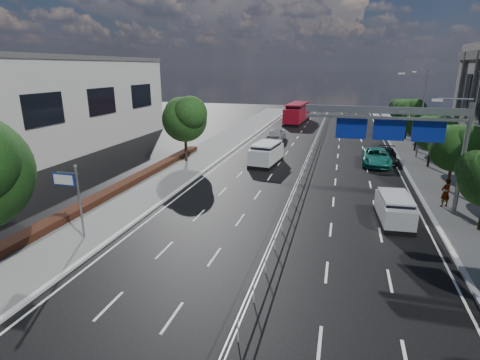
% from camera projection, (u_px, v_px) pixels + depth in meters
% --- Properties ---
extents(ground, '(160.00, 160.00, 0.00)m').
position_uv_depth(ground, '(268.00, 264.00, 18.36)').
color(ground, black).
rests_on(ground, ground).
extents(sidewalk_near, '(5.00, 140.00, 0.14)m').
position_uv_depth(sidewalk_near, '(69.00, 236.00, 21.24)').
color(sidewalk_near, slate).
rests_on(sidewalk_near, ground).
extents(kerb_near, '(0.25, 140.00, 0.15)m').
position_uv_depth(kerb_near, '(108.00, 241.00, 20.61)').
color(kerb_near, silver).
rests_on(kerb_near, ground).
extents(kerb_far, '(0.25, 140.00, 0.15)m').
position_uv_depth(kerb_far, '(474.00, 291.00, 16.08)').
color(kerb_far, silver).
rests_on(kerb_far, ground).
extents(median_fence, '(0.05, 85.00, 1.02)m').
position_uv_depth(median_fence, '(310.00, 155.00, 38.99)').
color(median_fence, silver).
rests_on(median_fence, ground).
extents(hedge_near, '(1.00, 36.00, 0.44)m').
position_uv_depth(hedge_near, '(96.00, 200.00, 26.23)').
color(hedge_near, black).
rests_on(hedge_near, sidewalk_near).
extents(toilet_sign, '(1.62, 0.18, 4.34)m').
position_uv_depth(toilet_sign, '(71.00, 189.00, 20.27)').
color(toilet_sign, gray).
rests_on(toilet_sign, ground).
extents(overhead_gantry, '(10.24, 0.38, 7.45)m').
position_uv_depth(overhead_gantry, '(402.00, 126.00, 24.32)').
color(overhead_gantry, gray).
rests_on(overhead_gantry, ground).
extents(streetlight_far, '(2.78, 2.40, 9.00)m').
position_uv_depth(streetlight_far, '(419.00, 109.00, 38.22)').
color(streetlight_far, gray).
rests_on(streetlight_far, ground).
extents(near_building, '(12.00, 38.00, 10.00)m').
position_uv_depth(near_building, '(33.00, 108.00, 41.09)').
color(near_building, beige).
rests_on(near_building, ground).
extents(near_tree_back, '(4.84, 4.51, 6.69)m').
position_uv_depth(near_tree_back, '(185.00, 117.00, 36.63)').
color(near_tree_back, black).
rests_on(near_tree_back, ground).
extents(far_tree_d, '(3.85, 3.59, 5.34)m').
position_uv_depth(far_tree_d, '(455.00, 145.00, 27.83)').
color(far_tree_d, black).
rests_on(far_tree_d, ground).
extents(far_tree_e, '(3.63, 3.38, 5.13)m').
position_uv_depth(far_tree_e, '(433.00, 131.00, 34.79)').
color(far_tree_e, black).
rests_on(far_tree_e, ground).
extents(far_tree_f, '(3.52, 3.28, 5.02)m').
position_uv_depth(far_tree_f, '(419.00, 121.00, 41.74)').
color(far_tree_f, black).
rests_on(far_tree_f, ground).
extents(far_tree_g, '(3.96, 3.69, 5.45)m').
position_uv_depth(far_tree_g, '(409.00, 111.00, 48.58)').
color(far_tree_g, black).
rests_on(far_tree_g, ground).
extents(far_tree_h, '(3.41, 3.18, 4.91)m').
position_uv_depth(far_tree_h, '(401.00, 108.00, 55.61)').
color(far_tree_h, black).
rests_on(far_tree_h, ground).
extents(white_minivan, '(2.74, 5.25, 2.19)m').
position_uv_depth(white_minivan, '(266.00, 154.00, 36.85)').
color(white_minivan, black).
rests_on(white_minivan, ground).
extents(red_bus, '(3.44, 11.49, 3.39)m').
position_uv_depth(red_bus, '(297.00, 113.00, 64.27)').
color(red_bus, black).
rests_on(red_bus, ground).
extents(near_car_silver, '(2.06, 5.04, 1.71)m').
position_uv_depth(near_car_silver, '(276.00, 134.00, 48.80)').
color(near_car_silver, '#979A9E').
rests_on(near_car_silver, ground).
extents(near_car_dark, '(2.21, 5.11, 1.63)m').
position_uv_depth(near_car_dark, '(296.00, 110.00, 76.66)').
color(near_car_dark, black).
rests_on(near_car_dark, ground).
extents(silver_minivan, '(2.09, 4.33, 1.75)m').
position_uv_depth(silver_minivan, '(394.00, 209.00, 23.12)').
color(silver_minivan, black).
rests_on(silver_minivan, ground).
extents(parked_car_teal, '(2.76, 5.75, 1.58)m').
position_uv_depth(parked_car_teal, '(376.00, 157.00, 36.81)').
color(parked_car_teal, '#197368').
rests_on(parked_car_teal, ground).
extents(parked_car_dark, '(2.17, 4.70, 1.33)m').
position_uv_depth(parked_car_dark, '(387.00, 155.00, 38.07)').
color(parked_car_dark, black).
rests_on(parked_car_dark, ground).
extents(pedestrian_a, '(0.86, 0.77, 1.97)m').
position_uv_depth(pedestrian_a, '(446.00, 193.00, 25.31)').
color(pedestrian_a, gray).
rests_on(pedestrian_a, sidewalk_far).
extents(pedestrian_b, '(1.12, 1.04, 1.85)m').
position_uv_depth(pedestrian_b, '(445.00, 150.00, 38.42)').
color(pedestrian_b, gray).
rests_on(pedestrian_b, sidewalk_far).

